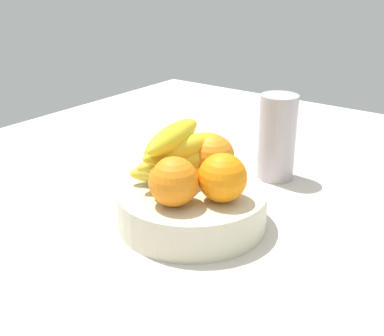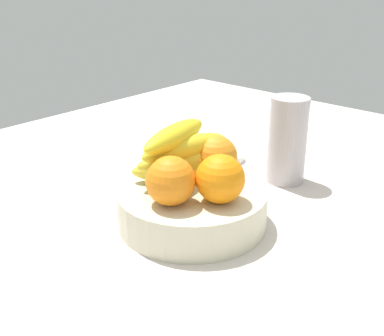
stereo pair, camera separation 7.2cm
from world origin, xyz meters
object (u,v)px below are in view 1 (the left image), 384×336
at_px(fruit_bowl, 192,207).
at_px(jar_lid, 216,156).
at_px(orange_front_right, 212,157).
at_px(thermos_tumbler, 277,137).
at_px(orange_back_left, 173,182).
at_px(orange_center, 166,157).
at_px(orange_front_left, 222,178).
at_px(banana_bunch, 180,154).

xyz_separation_m(fruit_bowl, jar_lid, (-0.27, -0.14, -0.02)).
distance_m(orange_front_right, thermos_tumbler, 0.20).
bearing_deg(thermos_tumbler, orange_front_right, -6.26).
bearing_deg(jar_lid, orange_front_right, 32.17).
bearing_deg(jar_lid, thermos_tumbler, 86.34).
bearing_deg(orange_back_left, orange_center, -134.89).
bearing_deg(orange_back_left, thermos_tumbler, 178.28).
distance_m(fruit_bowl, orange_center, 0.10).
relative_size(orange_front_right, orange_center, 1.00).
distance_m(orange_center, thermos_tumbler, 0.26).
xyz_separation_m(orange_front_left, orange_front_right, (-0.07, -0.06, 0.00)).
distance_m(banana_bunch, jar_lid, 0.30).
distance_m(orange_front_right, orange_center, 0.08).
xyz_separation_m(orange_front_left, thermos_tumbler, (-0.27, -0.04, -0.02)).
distance_m(orange_front_left, banana_bunch, 0.10).
bearing_deg(fruit_bowl, banana_bunch, -108.54).
relative_size(orange_front_left, jar_lid, 1.11).
distance_m(orange_back_left, jar_lid, 0.38).
bearing_deg(banana_bunch, fruit_bowl, 71.46).
bearing_deg(fruit_bowl, thermos_tumbler, 176.04).
relative_size(orange_front_left, thermos_tumbler, 0.45).
relative_size(orange_front_left, orange_front_right, 1.00).
xyz_separation_m(fruit_bowl, orange_center, (-0.02, -0.07, 0.07)).
height_order(orange_front_right, banana_bunch, banana_bunch).
xyz_separation_m(orange_front_left, banana_bunch, (-0.01, -0.09, 0.01)).
distance_m(fruit_bowl, thermos_tumbler, 0.27).
bearing_deg(fruit_bowl, orange_center, -102.85).
relative_size(orange_front_left, orange_back_left, 1.00).
bearing_deg(thermos_tumbler, orange_back_left, -1.72).
height_order(orange_back_left, banana_bunch, banana_bunch).
bearing_deg(banana_bunch, orange_front_right, 151.26).
bearing_deg(fruit_bowl, jar_lid, -153.61).
distance_m(thermos_tumbler, jar_lid, 0.17).
distance_m(orange_front_left, jar_lid, 0.35).
xyz_separation_m(orange_front_right, orange_back_left, (0.12, 0.01, 0.00)).
relative_size(orange_center, thermos_tumbler, 0.45).
distance_m(orange_front_right, banana_bunch, 0.06).
relative_size(fruit_bowl, orange_back_left, 3.21).
relative_size(orange_center, banana_bunch, 0.42).
bearing_deg(orange_back_left, banana_bunch, -149.73).
xyz_separation_m(banana_bunch, jar_lid, (-0.26, -0.10, -0.11)).
relative_size(orange_front_right, thermos_tumbler, 0.45).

